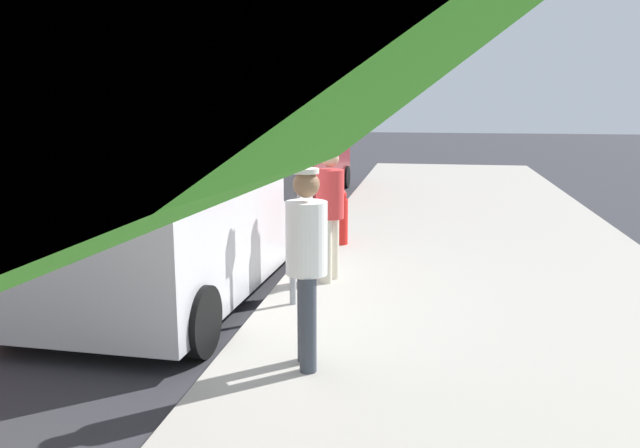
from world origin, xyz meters
name	(u,v)px	position (x,y,z in m)	size (l,w,h in m)	color
ground_plane	(169,317)	(0.00, 0.00, 0.00)	(80.00, 80.00, 0.00)	#2D2D33
sidewalk_slab	(497,329)	(3.50, 0.00, 0.07)	(5.00, 32.00, 0.15)	#9E998E
parking_meter_near	(292,211)	(1.35, 0.22, 1.18)	(0.14, 0.18, 1.52)	gray
pedestrian_in_white	(307,256)	(1.81, -1.39, 1.10)	(0.34, 0.35, 1.66)	#383D47
pedestrian_in_red	(330,206)	(1.61, 1.21, 1.08)	(0.34, 0.35, 1.63)	beige
parked_van	(188,198)	(-0.15, 1.10, 1.15)	(2.31, 5.27, 2.15)	#BCBCC1
parked_sedan_ahead	(297,166)	(-0.40, 8.97, 0.75)	(2.13, 4.49, 1.65)	maroon
traffic_light_corner	(111,59)	(-6.58, 11.85, 3.52)	(2.48, 0.42, 5.20)	black
fire_hydrant	(340,217)	(1.45, 3.24, 0.57)	(0.24, 0.24, 0.86)	red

